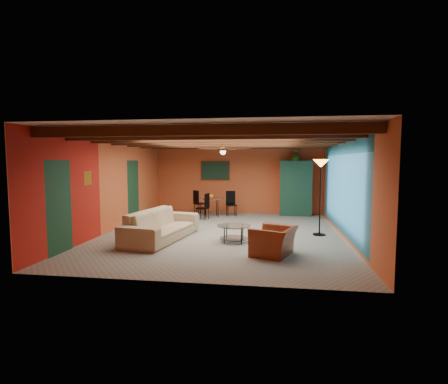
% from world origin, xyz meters
% --- Properties ---
extents(room, '(6.52, 8.01, 2.71)m').
position_xyz_m(room, '(0.00, 0.11, 2.36)').
color(room, gray).
rests_on(room, ground).
extents(sofa, '(1.42, 2.75, 0.76)m').
position_xyz_m(sofa, '(-1.46, -0.97, 0.38)').
color(sofa, tan).
rests_on(sofa, ground).
extents(armchair, '(1.10, 1.17, 0.62)m').
position_xyz_m(armchair, '(1.42, -2.06, 0.31)').
color(armchair, maroon).
rests_on(armchair, ground).
extents(coffee_table, '(0.84, 0.84, 0.43)m').
position_xyz_m(coffee_table, '(0.42, -0.97, 0.21)').
color(coffee_table, white).
rests_on(coffee_table, ground).
extents(dining_table, '(2.22, 2.22, 0.93)m').
position_xyz_m(dining_table, '(-0.87, 2.90, 0.46)').
color(dining_table, white).
rests_on(dining_table, ground).
extents(armoire, '(1.14, 0.58, 1.98)m').
position_xyz_m(armoire, '(2.20, 3.70, 0.99)').
color(armoire, maroon).
rests_on(armoire, ground).
extents(floor_lamp, '(0.45, 0.45, 2.08)m').
position_xyz_m(floor_lamp, '(2.65, 0.15, 1.04)').
color(floor_lamp, black).
rests_on(floor_lamp, ground).
extents(ceiling_fan, '(1.50, 1.50, 0.44)m').
position_xyz_m(ceiling_fan, '(0.00, 0.00, 2.36)').
color(ceiling_fan, '#472614').
rests_on(ceiling_fan, ceiling).
extents(painting, '(1.05, 0.03, 0.65)m').
position_xyz_m(painting, '(-0.90, 3.96, 1.65)').
color(painting, black).
rests_on(painting, wall_back).
extents(potted_plant, '(0.55, 0.50, 0.52)m').
position_xyz_m(potted_plant, '(2.20, 3.70, 2.24)').
color(potted_plant, '#26661E').
rests_on(potted_plant, armoire).
extents(vase, '(0.20, 0.20, 0.19)m').
position_xyz_m(vase, '(-0.87, 2.90, 1.02)').
color(vase, orange).
rests_on(vase, dining_table).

